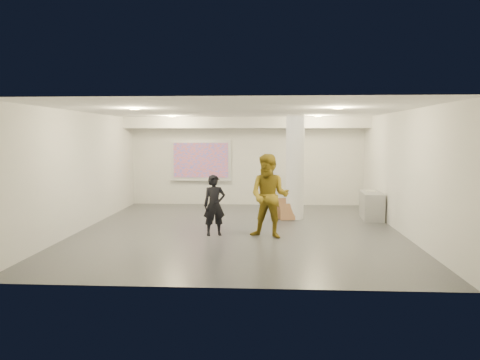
# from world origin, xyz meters

# --- Properties ---
(floor) EXTENTS (8.00, 9.00, 0.01)m
(floor) POSITION_xyz_m (0.00, 0.00, 0.00)
(floor) COLOR #373A3E
(floor) RESTS_ON ground
(ceiling) EXTENTS (8.00, 9.00, 0.01)m
(ceiling) POSITION_xyz_m (0.00, 0.00, 3.00)
(ceiling) COLOR white
(ceiling) RESTS_ON floor
(wall_back) EXTENTS (8.00, 0.01, 3.00)m
(wall_back) POSITION_xyz_m (0.00, 4.50, 1.50)
(wall_back) COLOR silver
(wall_back) RESTS_ON floor
(wall_front) EXTENTS (8.00, 0.01, 3.00)m
(wall_front) POSITION_xyz_m (0.00, -4.50, 1.50)
(wall_front) COLOR silver
(wall_front) RESTS_ON floor
(wall_left) EXTENTS (0.01, 9.00, 3.00)m
(wall_left) POSITION_xyz_m (-4.00, 0.00, 1.50)
(wall_left) COLOR silver
(wall_left) RESTS_ON floor
(wall_right) EXTENTS (0.01, 9.00, 3.00)m
(wall_right) POSITION_xyz_m (4.00, 0.00, 1.50)
(wall_right) COLOR silver
(wall_right) RESTS_ON floor
(soffit_band) EXTENTS (8.00, 1.10, 0.36)m
(soffit_band) POSITION_xyz_m (0.00, 3.95, 2.82)
(soffit_band) COLOR silver
(soffit_band) RESTS_ON ceiling
(downlight_nw) EXTENTS (0.22, 0.22, 0.02)m
(downlight_nw) POSITION_xyz_m (-2.20, 2.50, 2.98)
(downlight_nw) COLOR #EDCE7F
(downlight_nw) RESTS_ON ceiling
(downlight_ne) EXTENTS (0.22, 0.22, 0.02)m
(downlight_ne) POSITION_xyz_m (2.20, 2.50, 2.98)
(downlight_ne) COLOR #EDCE7F
(downlight_ne) RESTS_ON ceiling
(downlight_sw) EXTENTS (0.22, 0.22, 0.02)m
(downlight_sw) POSITION_xyz_m (-2.20, -1.50, 2.98)
(downlight_sw) COLOR #EDCE7F
(downlight_sw) RESTS_ON ceiling
(downlight_se) EXTENTS (0.22, 0.22, 0.02)m
(downlight_se) POSITION_xyz_m (2.20, -1.50, 2.98)
(downlight_se) COLOR #EDCE7F
(downlight_se) RESTS_ON ceiling
(column) EXTENTS (0.52, 0.52, 3.00)m
(column) POSITION_xyz_m (1.50, 1.80, 1.50)
(column) COLOR white
(column) RESTS_ON floor
(projection_screen) EXTENTS (2.10, 0.13, 1.42)m
(projection_screen) POSITION_xyz_m (-1.60, 4.45, 1.53)
(projection_screen) COLOR silver
(projection_screen) RESTS_ON wall_back
(credenza) EXTENTS (0.65, 1.36, 0.77)m
(credenza) POSITION_xyz_m (3.72, 1.90, 0.39)
(credenza) COLOR gray
(credenza) RESTS_ON floor
(papers_stack) EXTENTS (0.29, 0.36, 0.02)m
(papers_stack) POSITION_xyz_m (3.74, 2.14, 0.78)
(papers_stack) COLOR silver
(papers_stack) RESTS_ON credenza
(cardboard_back) EXTENTS (0.58, 0.28, 0.61)m
(cardboard_back) POSITION_xyz_m (1.26, 1.74, 0.30)
(cardboard_back) COLOR #966642
(cardboard_back) RESTS_ON floor
(cardboard_front) EXTENTS (0.45, 0.23, 0.47)m
(cardboard_front) POSITION_xyz_m (1.29, 1.54, 0.24)
(cardboard_front) COLOR #966642
(cardboard_front) RESTS_ON floor
(woman) EXTENTS (0.61, 0.49, 1.46)m
(woman) POSITION_xyz_m (-0.56, -0.60, 0.73)
(woman) COLOR black
(woman) RESTS_ON floor
(man) EXTENTS (1.13, 0.98, 1.97)m
(man) POSITION_xyz_m (0.76, -0.79, 0.99)
(man) COLOR olive
(man) RESTS_ON floor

